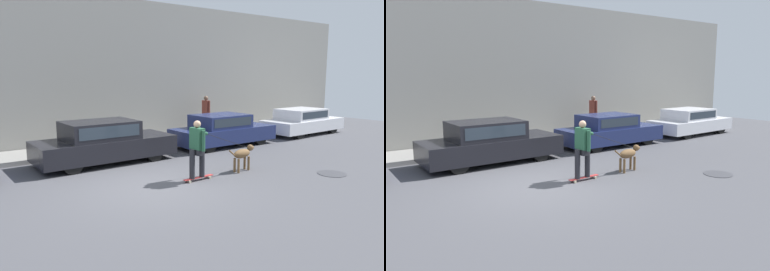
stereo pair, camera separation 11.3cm
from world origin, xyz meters
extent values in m
plane|color=#47474C|center=(0.00, 0.00, 0.00)|extent=(36.00, 36.00, 0.00)
cube|color=gray|center=(0.00, 6.35, 2.90)|extent=(32.00, 0.30, 5.80)
cube|color=gray|center=(0.00, 5.24, 0.08)|extent=(30.00, 1.88, 0.15)
cylinder|color=black|center=(1.41, 3.95, 0.30)|extent=(0.61, 0.21, 0.61)
cylinder|color=black|center=(1.44, 2.42, 0.30)|extent=(0.61, 0.21, 0.61)
cylinder|color=black|center=(-1.27, 3.90, 0.30)|extent=(0.61, 0.21, 0.61)
cylinder|color=black|center=(-1.25, 2.38, 0.30)|extent=(0.61, 0.21, 0.61)
cube|color=black|center=(0.08, 3.16, 0.49)|extent=(4.37, 1.84, 0.61)
cube|color=black|center=(-0.09, 3.16, 1.07)|extent=(2.22, 1.63, 0.56)
cube|color=#28333D|center=(-0.08, 2.36, 1.10)|extent=(1.93, 0.05, 0.36)
cylinder|color=black|center=(6.33, 3.89, 0.31)|extent=(0.61, 0.20, 0.61)
cylinder|color=black|center=(6.33, 2.44, 0.31)|extent=(0.61, 0.20, 0.61)
cylinder|color=black|center=(3.72, 3.89, 0.31)|extent=(0.61, 0.20, 0.61)
cylinder|color=black|center=(3.72, 2.44, 0.31)|extent=(0.61, 0.20, 0.61)
cube|color=navy|center=(5.03, 3.16, 0.46)|extent=(4.21, 1.70, 0.56)
cube|color=navy|center=(4.86, 3.16, 1.00)|extent=(2.09, 1.53, 0.50)
cube|color=#28333D|center=(4.86, 2.40, 1.02)|extent=(1.84, 0.01, 0.32)
cylinder|color=black|center=(11.24, 3.96, 0.32)|extent=(0.64, 0.22, 0.63)
cylinder|color=black|center=(11.29, 2.45, 0.32)|extent=(0.64, 0.22, 0.63)
cylinder|color=black|center=(8.63, 3.87, 0.32)|extent=(0.64, 0.22, 0.63)
cylinder|color=black|center=(8.69, 2.37, 0.32)|extent=(0.64, 0.22, 0.63)
cube|color=silver|center=(9.96, 3.16, 0.45)|extent=(4.25, 1.89, 0.53)
cube|color=silver|center=(9.79, 3.16, 0.96)|extent=(2.22, 1.65, 0.49)
cube|color=#28333D|center=(9.82, 2.37, 0.99)|extent=(1.91, 0.08, 0.31)
cylinder|color=brown|center=(3.08, -0.08, 0.21)|extent=(0.07, 0.07, 0.41)
cylinder|color=brown|center=(3.10, -0.22, 0.21)|extent=(0.07, 0.07, 0.41)
cylinder|color=brown|center=(2.60, -0.15, 0.21)|extent=(0.07, 0.07, 0.41)
cylinder|color=brown|center=(2.63, -0.30, 0.21)|extent=(0.07, 0.07, 0.41)
ellipsoid|color=brown|center=(2.85, -0.19, 0.52)|extent=(0.72, 0.37, 0.26)
sphere|color=brown|center=(3.24, -0.12, 0.64)|extent=(0.19, 0.19, 0.19)
cylinder|color=brown|center=(3.33, -0.11, 0.63)|extent=(0.12, 0.10, 0.09)
cylinder|color=brown|center=(2.41, -0.26, 0.60)|extent=(0.28, 0.09, 0.21)
cylinder|color=beige|center=(1.60, -0.13, 0.04)|extent=(0.07, 0.03, 0.07)
cylinder|color=beige|center=(1.60, -0.28, 0.04)|extent=(0.07, 0.03, 0.07)
cylinder|color=beige|center=(0.91, -0.15, 0.04)|extent=(0.07, 0.03, 0.07)
cylinder|color=beige|center=(0.92, -0.30, 0.04)|extent=(0.07, 0.03, 0.07)
cube|color=#A82D2D|center=(1.26, -0.21, 0.08)|extent=(0.95, 0.15, 0.02)
cylinder|color=#232328|center=(1.38, -0.21, 0.47)|extent=(0.15, 0.15, 0.77)
cylinder|color=#232328|center=(1.04, -0.22, 0.47)|extent=(0.15, 0.15, 0.77)
cube|color=#232328|center=(1.21, -0.21, 0.78)|extent=(0.19, 0.33, 0.15)
cube|color=#235138|center=(1.21, -0.21, 1.14)|extent=(0.22, 0.42, 0.56)
sphere|color=tan|center=(1.21, -0.21, 1.51)|extent=(0.19, 0.19, 0.19)
cylinder|color=#235138|center=(1.22, -0.47, 1.11)|extent=(0.09, 0.09, 0.53)
cylinder|color=#235138|center=(1.45, 0.02, 1.28)|extent=(0.54, 0.13, 0.27)
cylinder|color=black|center=(2.47, -0.06, 0.90)|extent=(1.55, 0.14, 0.58)
cylinder|color=#28282D|center=(5.90, 5.32, 0.58)|extent=(0.13, 0.13, 0.85)
cylinder|color=#28282D|center=(5.88, 5.46, 0.58)|extent=(0.13, 0.13, 0.85)
cube|color=brown|center=(5.89, 5.39, 1.32)|extent=(0.21, 0.37, 0.62)
cylinder|color=brown|center=(5.91, 5.17, 1.33)|extent=(0.08, 0.08, 0.59)
cylinder|color=brown|center=(5.87, 5.61, 1.33)|extent=(0.08, 0.08, 0.59)
sphere|color=brown|center=(5.89, 5.39, 1.73)|extent=(0.21, 0.21, 0.21)
cube|color=black|center=(5.91, 5.17, 0.92)|extent=(0.12, 0.33, 0.24)
cylinder|color=#38383D|center=(4.71, -1.93, 0.01)|extent=(0.79, 0.79, 0.01)
camera|label=1|loc=(-4.56, -7.93, 2.80)|focal=35.00mm
camera|label=2|loc=(-4.46, -7.99, 2.80)|focal=35.00mm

